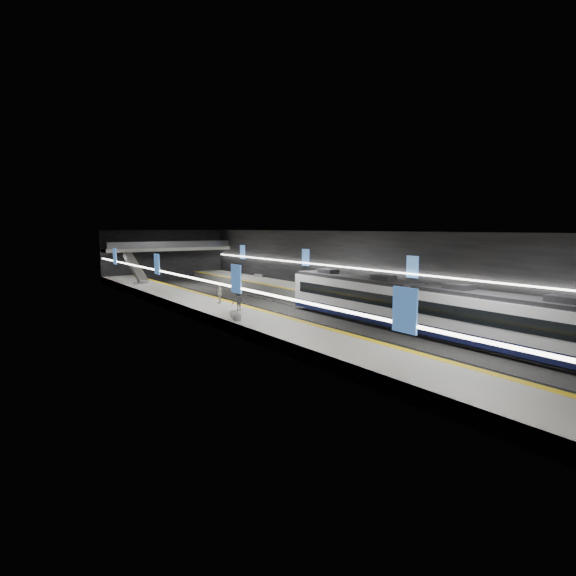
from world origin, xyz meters
TOP-DOWN VIEW (x-y plane):
  - ground at (0.00, 0.00)m, footprint 70.00×70.00m
  - ceiling at (0.00, 0.00)m, footprint 20.00×70.00m
  - wall_left at (-10.00, 0.00)m, footprint 0.04×70.00m
  - wall_right at (10.00, 0.00)m, footprint 0.04×70.00m
  - wall_back at (0.00, 35.00)m, footprint 20.00×0.04m
  - platform_left at (-7.50, 0.00)m, footprint 5.00×70.00m
  - tile_surface_left at (-7.50, 0.00)m, footprint 5.00×70.00m
  - tactile_strip_left at (-5.30, 0.00)m, footprint 0.60×70.00m
  - platform_right at (7.50, 0.00)m, footprint 5.00×70.00m
  - tile_surface_right at (7.50, 0.00)m, footprint 5.00×70.00m
  - tactile_strip_right at (5.30, 0.00)m, footprint 0.60×70.00m
  - rails at (-0.00, 0.00)m, footprint 6.52×70.00m
  - train at (2.50, -15.09)m, footprint 2.69×30.04m
  - ad_posters at (-0.00, 1.00)m, footprint 19.94×53.50m
  - cove_light_left at (-9.80, 0.00)m, footprint 0.25×68.60m
  - cove_light_right at (9.80, 0.00)m, footprint 0.25×68.60m
  - mezzanine_bridge at (0.00, 32.93)m, footprint 20.00×3.00m
  - escalator at (-7.50, 26.00)m, footprint 1.20×7.50m
  - bench_left_near at (-9.07, -6.19)m, footprint 1.19×2.14m
  - bench_left_far at (-8.63, 22.32)m, footprint 0.95×1.73m
  - bench_right_near at (8.85, -18.07)m, footprint 1.05×1.81m
  - bench_right_far at (9.50, 21.20)m, footprint 0.97×1.80m
  - passenger_right_a at (7.33, -21.22)m, footprint 0.48×0.70m
  - passenger_right_b at (6.83, -9.07)m, footprint 1.07×0.98m
  - passenger_left_a at (-6.59, 1.78)m, footprint 0.70×1.19m
  - passenger_left_b at (-7.05, -3.04)m, footprint 1.34×1.05m

SIDE VIEW (x-z plane):
  - ground at x=0.00m, z-range 0.00..0.00m
  - rails at x=0.00m, z-range 0.00..0.12m
  - platform_left at x=-7.50m, z-range 0.00..1.00m
  - platform_right at x=7.50m, z-range 0.00..1.00m
  - tile_surface_left at x=-7.50m, z-range 1.00..1.02m
  - tile_surface_right at x=7.50m, z-range 1.00..1.02m
  - tactile_strip_left at x=-5.30m, z-range 1.01..1.03m
  - tactile_strip_right at x=5.30m, z-range 1.01..1.03m
  - bench_left_far at x=-8.63m, z-range 1.00..1.41m
  - bench_right_far at x=9.50m, z-range 1.00..1.42m
  - bench_right_near at x=8.85m, z-range 1.00..1.43m
  - bench_left_near at x=-9.07m, z-range 1.00..1.50m
  - passenger_right_b at x=6.83m, z-range 1.00..2.79m
  - passenger_left_b at x=-7.05m, z-range 1.00..2.83m
  - passenger_right_a at x=7.33m, z-range 1.00..2.87m
  - passenger_left_a at x=-6.59m, z-range 1.00..2.90m
  - train at x=2.50m, z-range 0.40..4.00m
  - escalator at x=-7.50m, z-range 0.94..4.86m
  - cove_light_left at x=-9.80m, z-range 3.74..3.86m
  - cove_light_right at x=9.80m, z-range 3.74..3.86m
  - wall_left at x=-10.00m, z-range 0.00..8.00m
  - wall_right at x=10.00m, z-range 0.00..8.00m
  - wall_back at x=0.00m, z-range 0.00..8.00m
  - ad_posters at x=0.00m, z-range 3.40..5.60m
  - mezzanine_bridge at x=0.00m, z-range 4.29..5.79m
  - ceiling at x=0.00m, z-range 7.98..8.02m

